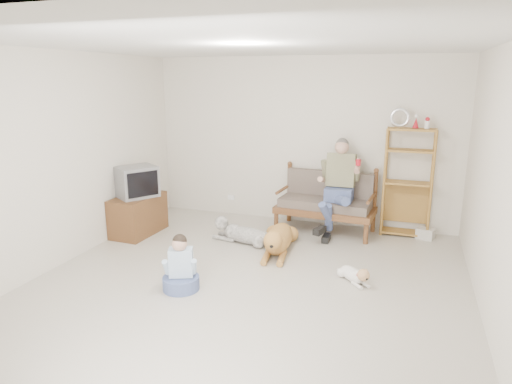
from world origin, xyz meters
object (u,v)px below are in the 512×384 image
(loveseat, at_px, (326,201))
(etagere, at_px, (408,181))
(tv_stand, at_px, (138,215))
(golden_retriever, at_px, (278,239))

(loveseat, bearing_deg, etagere, 12.94)
(tv_stand, distance_m, golden_retriever, 2.27)
(etagere, bearing_deg, tv_stand, -162.20)
(etagere, distance_m, tv_stand, 4.15)
(tv_stand, xyz_separation_m, golden_retriever, (2.27, -0.04, -0.12))
(golden_retriever, bearing_deg, etagere, 30.76)
(loveseat, distance_m, golden_retriever, 1.25)
(tv_stand, relative_size, golden_retriever, 0.64)
(loveseat, distance_m, etagere, 1.25)
(loveseat, xyz_separation_m, etagere, (1.19, 0.17, 0.36))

